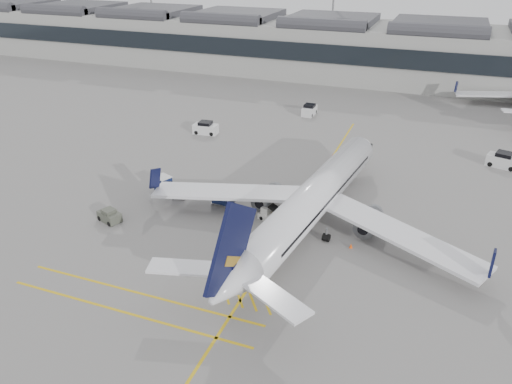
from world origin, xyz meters
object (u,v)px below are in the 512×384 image
(belt_loader, at_px, (274,216))
(ramp_agent_b, at_px, (225,193))
(ramp_agent_a, at_px, (234,193))
(pushback_tug, at_px, (110,216))
(baggage_cart_a, at_px, (224,195))
(airliner_main, at_px, (312,201))

(belt_loader, bearing_deg, ramp_agent_b, 175.57)
(ramp_agent_b, bearing_deg, belt_loader, 133.18)
(ramp_agent_a, distance_m, ramp_agent_b, 0.99)
(belt_loader, height_order, ramp_agent_a, ramp_agent_a)
(belt_loader, bearing_deg, ramp_agent_a, 168.75)
(ramp_agent_a, bearing_deg, ramp_agent_b, 150.38)
(belt_loader, distance_m, pushback_tug, 17.32)
(pushback_tug, bearing_deg, baggage_cart_a, 58.80)
(ramp_agent_a, bearing_deg, pushback_tug, 160.15)
(baggage_cart_a, height_order, pushback_tug, baggage_cart_a)
(airliner_main, xyz_separation_m, pushback_tug, (-20.04, -6.39, -2.40))
(ramp_agent_a, bearing_deg, airliner_main, -76.49)
(belt_loader, bearing_deg, airliner_main, 16.14)
(airliner_main, bearing_deg, belt_loader, -171.18)
(belt_loader, relative_size, ramp_agent_a, 2.47)
(belt_loader, height_order, baggage_cart_a, baggage_cart_a)
(airliner_main, distance_m, belt_loader, 4.63)
(ramp_agent_a, bearing_deg, belt_loader, -86.78)
(ramp_agent_b, bearing_deg, airliner_main, 140.50)
(airliner_main, distance_m, baggage_cart_a, 10.59)
(airliner_main, xyz_separation_m, ramp_agent_b, (-10.52, 2.16, -2.06))
(airliner_main, xyz_separation_m, baggage_cart_a, (-10.31, 1.43, -1.92))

